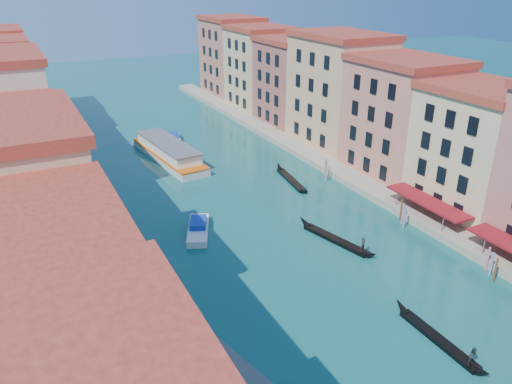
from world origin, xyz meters
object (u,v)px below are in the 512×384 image
gondola_fore (336,238)px  gondola_right (440,339)px  vaporetto_far (168,152)px  vaporetto_near (210,372)px

gondola_fore → gondola_right: gondola_fore is taller
vaporetto_far → gondola_fore: bearing=-82.1°
vaporetto_near → gondola_fore: bearing=19.5°
vaporetto_near → gondola_right: bearing=-27.0°
vaporetto_near → gondola_right: size_ratio=1.59×
vaporetto_far → gondola_fore: (9.43, -37.92, -1.06)m
vaporetto_far → gondola_right: bearing=-89.1°
vaporetto_far → vaporetto_near: bearing=-110.0°
vaporetto_near → vaporetto_far: bearing=62.1°
vaporetto_far → gondola_right: vaporetto_far is taller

